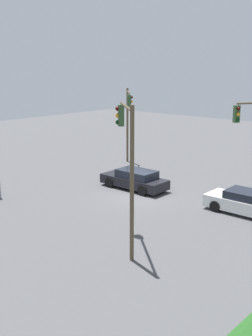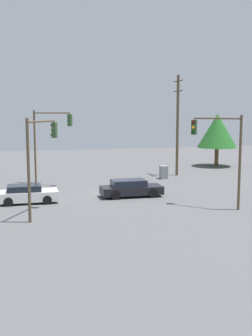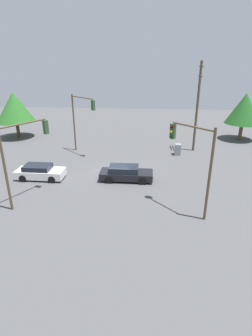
{
  "view_description": "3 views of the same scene",
  "coord_description": "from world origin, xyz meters",
  "px_view_note": "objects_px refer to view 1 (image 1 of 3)",
  "views": [
    {
      "loc": [
        20.23,
        16.81,
        8.24
      ],
      "look_at": [
        -0.57,
        -1.47,
        1.48
      ],
      "focal_mm": 45.0,
      "sensor_mm": 36.0,
      "label": 1
    },
    {
      "loc": [
        -32.23,
        7.16,
        6.64
      ],
      "look_at": [
        -2.37,
        -0.36,
        2.45
      ],
      "focal_mm": 45.0,
      "sensor_mm": 36.0,
      "label": 2
    },
    {
      "loc": [
        -22.86,
        -3.03,
        9.92
      ],
      "look_at": [
        -1.81,
        -1.17,
        1.48
      ],
      "focal_mm": 28.0,
      "sensor_mm": 36.0,
      "label": 3
    }
  ],
  "objects_px": {
    "sedan_dark": "(135,179)",
    "traffic_signal_cross": "(128,114)",
    "sedan_white": "(245,202)",
    "traffic_signal_aux": "(127,149)"
  },
  "relations": [
    {
      "from": "traffic_signal_cross",
      "to": "sedan_dark",
      "type": "bearing_deg",
      "value": 1.08
    },
    {
      "from": "sedan_dark",
      "to": "traffic_signal_cross",
      "type": "bearing_deg",
      "value": 44.61
    },
    {
      "from": "traffic_signal_cross",
      "to": "traffic_signal_aux",
      "type": "distance_m",
      "value": 16.48
    },
    {
      "from": "sedan_dark",
      "to": "traffic_signal_cross",
      "type": "xyz_separation_m",
      "value": [
        -5.08,
        -5.01,
        3.69
      ]
    },
    {
      "from": "sedan_dark",
      "to": "traffic_signal_aux",
      "type": "distance_m",
      "value": 10.17
    },
    {
      "from": "traffic_signal_aux",
      "to": "sedan_white",
      "type": "bearing_deg",
      "value": -63.85
    },
    {
      "from": "sedan_white",
      "to": "traffic_signal_cross",
      "type": "bearing_deg",
      "value": 69.99
    },
    {
      "from": "sedan_white",
      "to": "traffic_signal_cross",
      "type": "relative_size",
      "value": 0.68
    },
    {
      "from": "sedan_dark",
      "to": "traffic_signal_aux",
      "type": "relative_size",
      "value": 0.71
    },
    {
      "from": "sedan_dark",
      "to": "traffic_signal_cross",
      "type": "distance_m",
      "value": 8.03
    }
  ]
}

